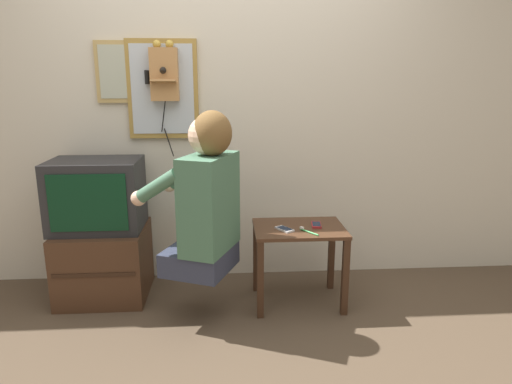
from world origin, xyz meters
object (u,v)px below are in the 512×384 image
at_px(television, 97,195).
at_px(toothbrush, 308,231).
at_px(person, 206,198).
at_px(cell_phone_spare, 316,225).
at_px(cell_phone_held, 285,229).
at_px(wall_phone_antique, 164,74).
at_px(framed_picture, 125,72).
at_px(wall_mirror, 163,89).

distance_m(television, toothbrush, 1.38).
distance_m(person, toothbrush, 0.66).
bearing_deg(cell_phone_spare, television, -178.97).
distance_m(person, cell_phone_held, 0.55).
relative_size(wall_phone_antique, framed_picture, 1.89).
xyz_separation_m(wall_mirror, toothbrush, (0.91, -0.57, -0.84)).
height_order(person, framed_picture, framed_picture).
bearing_deg(wall_phone_antique, wall_mirror, 116.81).
bearing_deg(framed_picture, cell_phone_spare, -19.72).
bearing_deg(toothbrush, person, 151.04).
xyz_separation_m(person, cell_phone_held, (0.48, 0.12, -0.24)).
distance_m(wall_mirror, toothbrush, 1.36).
xyz_separation_m(framed_picture, cell_phone_held, (1.02, -0.52, -0.95)).
relative_size(television, wall_phone_antique, 0.75).
xyz_separation_m(person, wall_mirror, (-0.30, 0.64, 0.60)).
bearing_deg(framed_picture, wall_phone_antique, -9.42).
height_order(person, wall_mirror, wall_mirror).
height_order(person, cell_phone_held, person).
relative_size(television, toothbrush, 4.43).
distance_m(television, cell_phone_held, 1.24).
relative_size(wall_phone_antique, wall_mirror, 1.16).
relative_size(cell_phone_spare, toothbrush, 1.01).
bearing_deg(cell_phone_held, person, 161.39).
distance_m(person, cell_phone_spare, 0.76).
xyz_separation_m(person, toothbrush, (0.61, 0.07, -0.24)).
height_order(television, framed_picture, framed_picture).
distance_m(cell_phone_spare, toothbrush, 0.15).
relative_size(person, cell_phone_held, 6.96).
relative_size(cell_phone_held, cell_phone_spare, 1.04).
distance_m(person, wall_phone_antique, 0.96).
height_order(wall_phone_antique, toothbrush, wall_phone_antique).
xyz_separation_m(wall_mirror, cell_phone_spare, (0.99, -0.44, -0.84)).
bearing_deg(cell_phone_spare, framed_picture, 168.39).
height_order(wall_phone_antique, cell_phone_spare, wall_phone_antique).
xyz_separation_m(television, wall_phone_antique, (0.44, 0.22, 0.76)).
bearing_deg(person, toothbrush, -60.68).
height_order(framed_picture, cell_phone_spare, framed_picture).
relative_size(framed_picture, cell_phone_held, 2.95).
relative_size(television, cell_phone_spare, 4.37).
distance_m(wall_phone_antique, cell_phone_held, 1.30).
bearing_deg(wall_mirror, cell_phone_spare, -23.96).
xyz_separation_m(wall_mirror, cell_phone_held, (0.78, -0.51, -0.84)).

